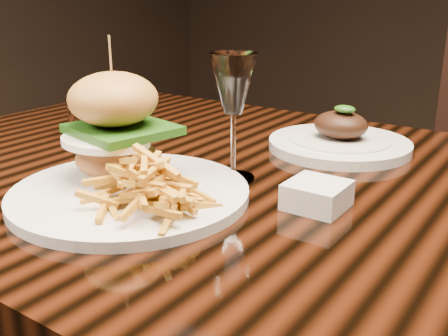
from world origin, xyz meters
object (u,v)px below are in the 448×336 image
Objects in this scene: burger_plate at (126,158)px; far_dish at (340,141)px; dining_table at (306,231)px; wine_glass at (233,88)px.

far_dish is at bearing 92.68° from burger_plate.
far_dish reaches higher than dining_table.
wine_glass is (0.08, 0.15, 0.09)m from burger_plate.
burger_plate is at bearing -119.83° from wine_glass.
wine_glass is at bearing -159.71° from dining_table.
burger_plate is (-0.19, -0.19, 0.13)m from dining_table.
burger_plate is 0.19m from wine_glass.
dining_table is at bearing 20.29° from wine_glass.
burger_plate is at bearing -136.11° from dining_table.
dining_table is 0.23m from far_dish.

